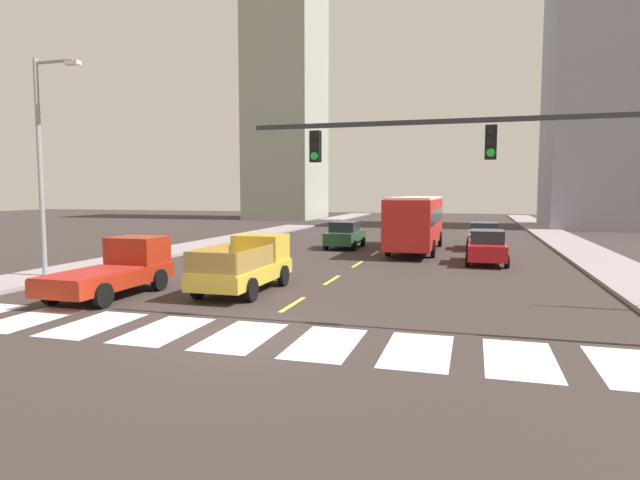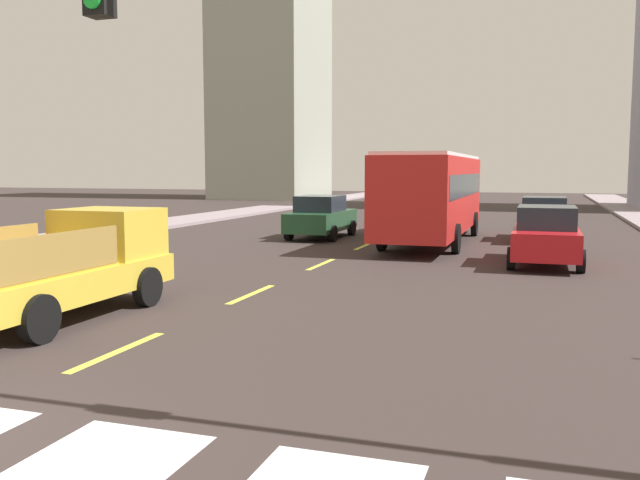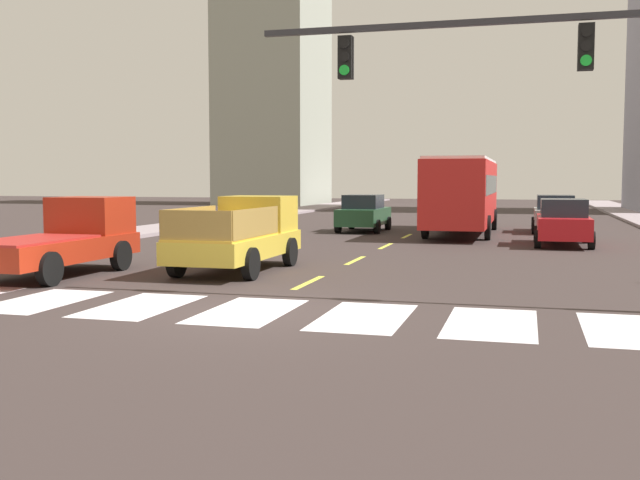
# 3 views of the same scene
# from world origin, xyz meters

# --- Properties ---
(ground_plane) EXTENTS (160.00, 160.00, 0.00)m
(ground_plane) POSITION_xyz_m (0.00, 0.00, 0.00)
(ground_plane) COLOR #362C2A
(sidewalk_left) EXTENTS (3.05, 110.00, 0.15)m
(sidewalk_left) POSITION_xyz_m (-11.93, 18.00, 0.07)
(sidewalk_left) COLOR gray
(sidewalk_left) RESTS_ON ground
(crosswalk_stripe_2) EXTENTS (1.50, 2.94, 0.01)m
(crosswalk_stripe_2) POSITION_xyz_m (-4.40, 0.00, 0.00)
(crosswalk_stripe_2) COLOR silver
(crosswalk_stripe_2) RESTS_ON ground
(crosswalk_stripe_3) EXTENTS (1.50, 2.94, 0.01)m
(crosswalk_stripe_3) POSITION_xyz_m (-2.20, 0.00, 0.00)
(crosswalk_stripe_3) COLOR silver
(crosswalk_stripe_3) RESTS_ON ground
(crosswalk_stripe_4) EXTENTS (1.50, 2.94, 0.01)m
(crosswalk_stripe_4) POSITION_xyz_m (0.00, 0.00, 0.00)
(crosswalk_stripe_4) COLOR silver
(crosswalk_stripe_4) RESTS_ON ground
(crosswalk_stripe_5) EXTENTS (1.50, 2.94, 0.01)m
(crosswalk_stripe_5) POSITION_xyz_m (2.20, 0.00, 0.00)
(crosswalk_stripe_5) COLOR silver
(crosswalk_stripe_5) RESTS_ON ground
(crosswalk_stripe_6) EXTENTS (1.50, 2.94, 0.01)m
(crosswalk_stripe_6) POSITION_xyz_m (4.40, 0.00, 0.00)
(crosswalk_stripe_6) COLOR silver
(crosswalk_stripe_6) RESTS_ON ground
(crosswalk_stripe_7) EXTENTS (1.50, 2.94, 0.01)m
(crosswalk_stripe_7) POSITION_xyz_m (6.60, 0.00, 0.00)
(crosswalk_stripe_7) COLOR silver
(crosswalk_stripe_7) RESTS_ON ground
(lane_dash_0) EXTENTS (0.16, 2.40, 0.01)m
(lane_dash_0) POSITION_xyz_m (0.00, 4.00, 0.00)
(lane_dash_0) COLOR #D2D543
(lane_dash_0) RESTS_ON ground
(lane_dash_1) EXTENTS (0.16, 2.40, 0.01)m
(lane_dash_1) POSITION_xyz_m (0.00, 9.00, 0.00)
(lane_dash_1) COLOR #D2D543
(lane_dash_1) RESTS_ON ground
(lane_dash_2) EXTENTS (0.16, 2.40, 0.01)m
(lane_dash_2) POSITION_xyz_m (0.00, 14.00, 0.00)
(lane_dash_2) COLOR #D2D543
(lane_dash_2) RESTS_ON ground
(lane_dash_3) EXTENTS (0.16, 2.40, 0.01)m
(lane_dash_3) POSITION_xyz_m (0.00, 19.00, 0.00)
(lane_dash_3) COLOR #D2D543
(lane_dash_3) RESTS_ON ground
(lane_dash_4) EXTENTS (0.16, 2.40, 0.01)m
(lane_dash_4) POSITION_xyz_m (0.00, 24.00, 0.00)
(lane_dash_4) COLOR #D2D543
(lane_dash_4) RESTS_ON ground
(lane_dash_5) EXTENTS (0.16, 2.40, 0.01)m
(lane_dash_5) POSITION_xyz_m (0.00, 29.00, 0.00)
(lane_dash_5) COLOR #D2D543
(lane_dash_5) RESTS_ON ground
(lane_dash_6) EXTENTS (0.16, 2.40, 0.01)m
(lane_dash_6) POSITION_xyz_m (0.00, 34.00, 0.00)
(lane_dash_6) COLOR #D2D543
(lane_dash_6) RESTS_ON ground
(lane_dash_7) EXTENTS (0.16, 2.40, 0.01)m
(lane_dash_7) POSITION_xyz_m (0.00, 39.00, 0.00)
(lane_dash_7) COLOR #D2D543
(lane_dash_7) RESTS_ON ground
(pickup_stakebed) EXTENTS (2.18, 5.20, 1.96)m
(pickup_stakebed) POSITION_xyz_m (-2.44, 6.01, 0.94)
(pickup_stakebed) COLOR gold
(pickup_stakebed) RESTS_ON ground
(pickup_dark) EXTENTS (2.18, 5.20, 1.96)m
(pickup_dark) POSITION_xyz_m (-6.49, 3.88, 0.92)
(pickup_dark) COLOR #A02613
(pickup_dark) RESTS_ON ground
(city_bus) EXTENTS (2.72, 10.80, 3.32)m
(city_bus) POSITION_xyz_m (2.20, 20.75, 1.95)
(city_bus) COLOR red
(city_bus) RESTS_ON ground
(sedan_near_left) EXTENTS (2.02, 4.40, 1.72)m
(sedan_near_left) POSITION_xyz_m (6.18, 22.96, 0.86)
(sedan_near_left) COLOR #939697
(sedan_near_left) RESTS_ON ground
(sedan_mid) EXTENTS (2.02, 4.40, 1.72)m
(sedan_mid) POSITION_xyz_m (-2.40, 21.36, 0.86)
(sedan_mid) COLOR #204B2D
(sedan_mid) RESTS_ON ground
(sedan_far) EXTENTS (2.02, 4.40, 1.72)m
(sedan_far) POSITION_xyz_m (6.24, 15.93, 0.86)
(sedan_far) COLOR red
(sedan_far) RESTS_ON ground
(tower_tall_centre) EXTENTS (8.71, 11.12, 32.67)m
(tower_tall_centre) POSITION_xyz_m (-18.92, 56.63, 16.34)
(tower_tall_centre) COLOR #979D8F
(tower_tall_centre) RESTS_ON ground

